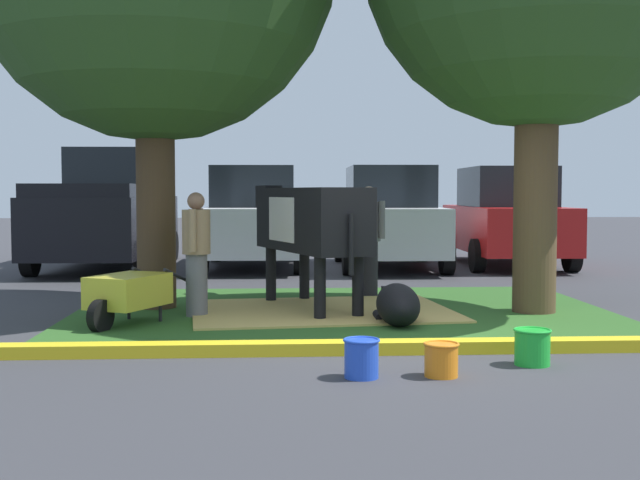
# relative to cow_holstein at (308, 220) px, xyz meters

# --- Properties ---
(ground_plane) EXTENTS (80.00, 80.00, 0.00)m
(ground_plane) POSITION_rel_cow_holstein_xyz_m (0.92, -2.38, -1.15)
(ground_plane) COLOR #38383D
(grass_island) EXTENTS (6.70, 4.92, 0.02)m
(grass_island) POSITION_rel_cow_holstein_xyz_m (0.42, -0.28, -1.14)
(grass_island) COLOR #2D5B23
(grass_island) RESTS_ON ground
(curb_yellow) EXTENTS (7.90, 0.24, 0.12)m
(curb_yellow) POSITION_rel_cow_holstein_xyz_m (0.42, -2.89, -1.09)
(curb_yellow) COLOR yellow
(curb_yellow) RESTS_ON ground
(hay_bedding) EXTENTS (3.43, 2.72, 0.04)m
(hay_bedding) POSITION_rel_cow_holstein_xyz_m (0.15, -0.30, -1.13)
(hay_bedding) COLOR tan
(hay_bedding) RESTS_ON ground
(cow_holstein) EXTENTS (1.46, 3.04, 1.61)m
(cow_holstein) POSITION_rel_cow_holstein_xyz_m (0.00, 0.00, 0.00)
(cow_holstein) COLOR black
(cow_holstein) RESTS_ON ground
(calf_lying) EXTENTS (0.49, 1.30, 0.48)m
(calf_lying) POSITION_rel_cow_holstein_xyz_m (0.95, -1.29, -0.91)
(calf_lying) COLOR black
(calf_lying) RESTS_ON ground
(person_handler) EXTENTS (0.34, 0.53, 1.51)m
(person_handler) POSITION_rel_cow_holstein_xyz_m (-1.37, -0.59, -0.35)
(person_handler) COLOR slate
(person_handler) RESTS_ON ground
(person_visitor_near) EXTENTS (0.43, 0.37, 1.60)m
(person_visitor_near) POSITION_rel_cow_holstein_xyz_m (0.91, 1.13, -0.30)
(person_visitor_near) COLOR black
(person_visitor_near) RESTS_ON ground
(wheelbarrow) EXTENTS (1.09, 1.56, 0.63)m
(wheelbarrow) POSITION_rel_cow_holstein_xyz_m (-2.10, -1.16, -0.77)
(wheelbarrow) COLOR gold
(wheelbarrow) RESTS_ON ground
(bucket_blue) EXTENTS (0.30, 0.30, 0.32)m
(bucket_blue) POSITION_rel_cow_holstein_xyz_m (0.26, -3.87, -0.98)
(bucket_blue) COLOR blue
(bucket_blue) RESTS_ON ground
(bucket_orange) EXTENTS (0.30, 0.30, 0.28)m
(bucket_orange) POSITION_rel_cow_holstein_xyz_m (0.92, -3.87, -1.00)
(bucket_orange) COLOR orange
(bucket_orange) RESTS_ON ground
(bucket_green) EXTENTS (0.33, 0.33, 0.32)m
(bucket_green) POSITION_rel_cow_holstein_xyz_m (1.81, -3.47, -0.99)
(bucket_green) COLOR green
(bucket_green) RESTS_ON ground
(pickup_truck_black) EXTENTS (2.33, 5.45, 2.42)m
(pickup_truck_black) POSITION_rel_cow_holstein_xyz_m (-3.75, 6.20, -0.04)
(pickup_truck_black) COLOR black
(pickup_truck_black) RESTS_ON ground
(hatchback_white) EXTENTS (2.11, 4.45, 2.02)m
(hatchback_white) POSITION_rel_cow_holstein_xyz_m (-0.82, 5.95, -0.17)
(hatchback_white) COLOR silver
(hatchback_white) RESTS_ON ground
(sedan_blue) EXTENTS (2.11, 4.45, 2.02)m
(sedan_blue) POSITION_rel_cow_holstein_xyz_m (1.87, 5.71, -0.17)
(sedan_blue) COLOR silver
(sedan_blue) RESTS_ON ground
(sedan_red) EXTENTS (2.11, 4.45, 2.02)m
(sedan_red) POSITION_rel_cow_holstein_xyz_m (4.33, 6.06, -0.17)
(sedan_red) COLOR red
(sedan_red) RESTS_ON ground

